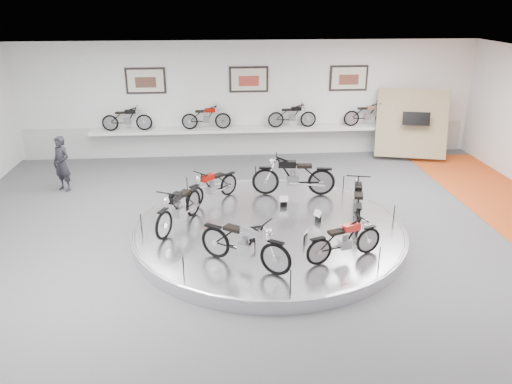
{
  "coord_description": "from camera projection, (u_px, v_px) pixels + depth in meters",
  "views": [
    {
      "loc": [
        -1.2,
        -10.35,
        5.36
      ],
      "look_at": [
        -0.28,
        0.6,
        1.04
      ],
      "focal_mm": 35.0,
      "sensor_mm": 36.0,
      "label": 1
    }
  ],
  "objects": [
    {
      "name": "display_panel",
      "position": [
        412.0,
        123.0,
        17.29
      ],
      "size": [
        2.56,
        1.52,
        2.3
      ],
      "primitive_type": "cube",
      "rotation": [
        -0.35,
        0.0,
        -0.26
      ],
      "color": "#968760",
      "rests_on": "floor"
    },
    {
      "name": "bike_d",
      "position": [
        179.0,
        207.0,
        11.57
      ],
      "size": [
        1.31,
        1.82,
        1.02
      ],
      "primitive_type": null,
      "rotation": [
        0.0,
        0.0,
        4.26
      ],
      "color": "black",
      "rests_on": "display_platform"
    },
    {
      "name": "platform_rim",
      "position": [
        269.0,
        226.0,
        11.84
      ],
      "size": [
        6.4,
        6.4,
        0.1
      ],
      "primitive_type": "torus",
      "color": "#B2B2BA",
      "rests_on": "display_platform"
    },
    {
      "name": "poster_left",
      "position": [
        146.0,
        81.0,
        16.85
      ],
      "size": [
        1.35,
        0.06,
        0.88
      ],
      "primitive_type": "cube",
      "color": "beige",
      "rests_on": "wall_back"
    },
    {
      "name": "bike_f",
      "position": [
        345.0,
        240.0,
        10.16
      ],
      "size": [
        1.6,
        1.0,
        0.88
      ],
      "primitive_type": null,
      "rotation": [
        0.0,
        0.0,
        6.62
      ],
      "color": "red",
      "rests_on": "display_platform"
    },
    {
      "name": "poster_center",
      "position": [
        249.0,
        79.0,
        17.12
      ],
      "size": [
        1.35,
        0.06,
        0.88
      ],
      "primitive_type": "cube",
      "color": "beige",
      "rests_on": "wall_back"
    },
    {
      "name": "shelf_bike_b",
      "position": [
        206.0,
        119.0,
        17.24
      ],
      "size": [
        1.22,
        0.43,
        0.73
      ],
      "primitive_type": null,
      "color": "#8A0D05",
      "rests_on": "shelf"
    },
    {
      "name": "poster_right",
      "position": [
        349.0,
        78.0,
        17.39
      ],
      "size": [
        1.35,
        0.06,
        0.88
      ],
      "primitive_type": "cube",
      "color": "beige",
      "rests_on": "wall_back"
    },
    {
      "name": "floor",
      "position": [
        270.0,
        242.0,
        11.66
      ],
      "size": [
        16.0,
        16.0,
        0.0
      ],
      "primitive_type": "plane",
      "color": "#505052",
      "rests_on": "ground"
    },
    {
      "name": "shelf_bike_d",
      "position": [
        367.0,
        116.0,
        17.68
      ],
      "size": [
        1.22,
        0.43,
        0.73
      ],
      "primitive_type": null,
      "color": "#A09FA4",
      "rests_on": "shelf"
    },
    {
      "name": "bike_b",
      "position": [
        294.0,
        175.0,
        13.45
      ],
      "size": [
        1.97,
        0.89,
        1.12
      ],
      "primitive_type": null,
      "rotation": [
        0.0,
        0.0,
        3.02
      ],
      "color": "black",
      "rests_on": "display_platform"
    },
    {
      "name": "display_platform",
      "position": [
        269.0,
        231.0,
        11.88
      ],
      "size": [
        6.4,
        6.4,
        0.3
      ],
      "primitive_type": "cylinder",
      "color": "silver",
      "rests_on": "floor"
    },
    {
      "name": "shelf_bike_c",
      "position": [
        292.0,
        117.0,
        17.47
      ],
      "size": [
        1.22,
        0.43,
        0.73
      ],
      "primitive_type": null,
      "color": "black",
      "rests_on": "shelf"
    },
    {
      "name": "bike_c",
      "position": [
        212.0,
        185.0,
        13.03
      ],
      "size": [
        1.49,
        1.46,
        0.91
      ],
      "primitive_type": null,
      "rotation": [
        0.0,
        0.0,
        3.9
      ],
      "color": "#8A0D05",
      "rests_on": "display_platform"
    },
    {
      "name": "bike_e",
      "position": [
        245.0,
        243.0,
        9.87
      ],
      "size": [
        1.8,
        1.52,
        1.04
      ],
      "primitive_type": null,
      "rotation": [
        0.0,
        0.0,
        5.68
      ],
      "color": "#A09FA4",
      "rests_on": "display_platform"
    },
    {
      "name": "shelf",
      "position": [
        250.0,
        130.0,
        17.51
      ],
      "size": [
        11.0,
        0.55,
        0.1
      ],
      "primitive_type": "cube",
      "color": "silver",
      "rests_on": "wall_back"
    },
    {
      "name": "shelf_bike_a",
      "position": [
        127.0,
        120.0,
        17.03
      ],
      "size": [
        1.22,
        0.43,
        0.73
      ],
      "primitive_type": null,
      "color": "black",
      "rests_on": "shelf"
    },
    {
      "name": "bike_a",
      "position": [
        358.0,
        201.0,
        11.93
      ],
      "size": [
        0.99,
        1.79,
        1.0
      ],
      "primitive_type": null,
      "rotation": [
        0.0,
        0.0,
        1.33
      ],
      "color": "black",
      "rests_on": "display_platform"
    },
    {
      "name": "wall_back",
      "position": [
        249.0,
        100.0,
        17.42
      ],
      "size": [
        16.0,
        0.0,
        16.0
      ],
      "primitive_type": "plane",
      "rotation": [
        1.57,
        0.0,
        0.0
      ],
      "color": "white",
      "rests_on": "floor"
    },
    {
      "name": "visitor",
      "position": [
        62.0,
        164.0,
        14.51
      ],
      "size": [
        0.71,
        0.65,
        1.64
      ],
      "primitive_type": "imported",
      "rotation": [
        0.0,
        0.0,
        -0.57
      ],
      "color": "black",
      "rests_on": "floor"
    },
    {
      "name": "ceiling",
      "position": [
        272.0,
        68.0,
        10.19
      ],
      "size": [
        16.0,
        16.0,
        0.0
      ],
      "primitive_type": "plane",
      "rotation": [
        3.14,
        0.0,
        0.0
      ],
      "color": "white",
      "rests_on": "wall_back"
    },
    {
      "name": "dado_band",
      "position": [
        249.0,
        140.0,
        17.93
      ],
      "size": [
        15.68,
        0.04,
        1.1
      ],
      "primitive_type": "cube",
      "color": "#BCBCBA",
      "rests_on": "floor"
    }
  ]
}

